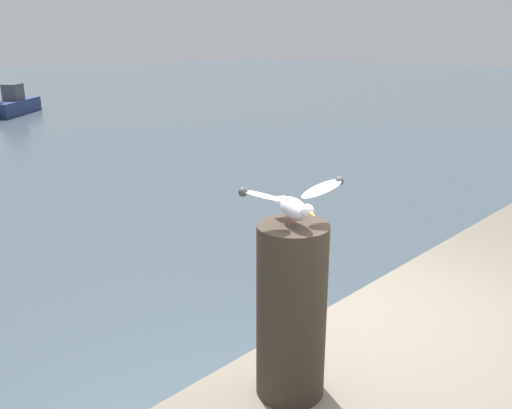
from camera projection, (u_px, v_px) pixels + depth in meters
The scene contains 3 objects.
mooring_post at pixel (291, 312), 2.68m from camera, with size 0.36×0.36×0.93m, color #382D23.
seagull at pixel (294, 203), 2.51m from camera, with size 0.53×0.38×0.21m.
boat_navy at pixel (8, 107), 21.52m from camera, with size 3.50×3.32×1.34m.
Camera 1 is at (-2.68, -1.96, 2.96)m, focal length 37.32 mm.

